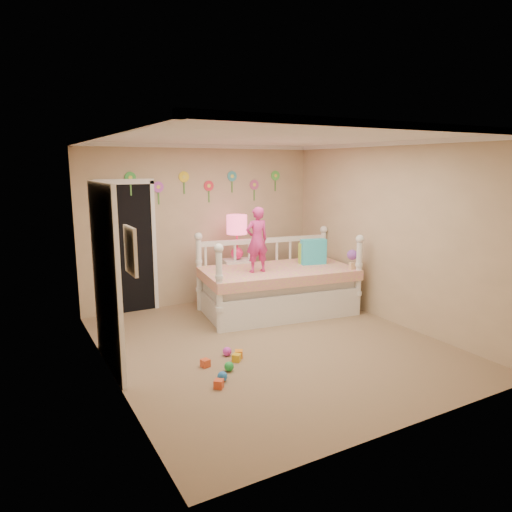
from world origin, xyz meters
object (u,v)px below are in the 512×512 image
nightstand (237,282)px  table_lamp (237,230)px  daybed (278,273)px  child (257,240)px

nightstand → table_lamp: (0.00, 0.00, 0.86)m
daybed → nightstand: bearing=123.1°
daybed → nightstand: 0.84m
child → table_lamp: 0.80m
daybed → child: bearing=-161.7°
daybed → table_lamp: size_ratio=3.20×
table_lamp → child: bearing=-94.9°
child → table_lamp: size_ratio=1.33×
child → table_lamp: child is taller
child → nightstand: size_ratio=1.29×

